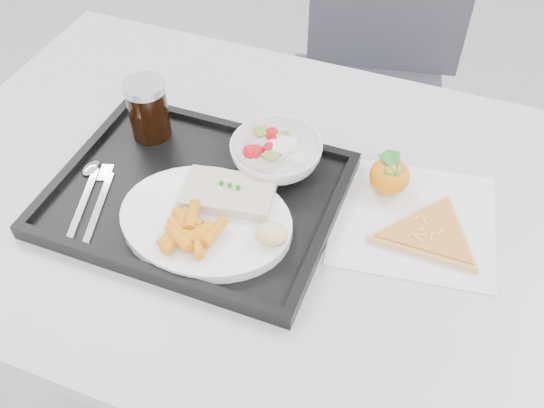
{
  "coord_description": "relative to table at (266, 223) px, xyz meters",
  "views": [
    {
      "loc": [
        0.26,
        -0.33,
        1.47
      ],
      "look_at": [
        0.02,
        0.27,
        0.77
      ],
      "focal_mm": 40.0,
      "sensor_mm": 36.0,
      "label": 1
    }
  ],
  "objects": [
    {
      "name": "tray",
      "position": [
        -0.1,
        -0.05,
        0.08
      ],
      "size": [
        0.45,
        0.35,
        0.03
      ],
      "color": "black",
      "rests_on": "table"
    },
    {
      "name": "napkin",
      "position": [
        0.24,
        0.04,
        0.07
      ],
      "size": [
        0.28,
        0.27,
        0.0
      ],
      "color": "silver",
      "rests_on": "table"
    },
    {
      "name": "bread_roll",
      "position": [
        0.05,
        -0.11,
        0.12
      ],
      "size": [
        0.06,
        0.05,
        0.03
      ],
      "color": "#F1BA85",
      "rests_on": "dinner_plate"
    },
    {
      "name": "carrot_pile",
      "position": [
        -0.06,
        -0.15,
        0.11
      ],
      "size": [
        0.09,
        0.1,
        0.03
      ],
      "color": "orange",
      "rests_on": "dinner_plate"
    },
    {
      "name": "pizza_slice",
      "position": [
        0.27,
        0.01,
        0.08
      ],
      "size": [
        0.27,
        0.27,
        0.02
      ],
      "color": "tan",
      "rests_on": "napkin"
    },
    {
      "name": "tangerine",
      "position": [
        0.18,
        0.08,
        0.1
      ],
      "size": [
        0.08,
        0.08,
        0.07
      ],
      "color": "orange",
      "rests_on": "napkin"
    },
    {
      "name": "cola_glass",
      "position": [
        -0.24,
        0.06,
        0.14
      ],
      "size": [
        0.07,
        0.07,
        0.11
      ],
      "color": "black",
      "rests_on": "tray"
    },
    {
      "name": "cutlery",
      "position": [
        -0.26,
        -0.1,
        0.08
      ],
      "size": [
        0.11,
        0.17,
        0.01
      ],
      "color": "silver",
      "rests_on": "tray"
    },
    {
      "name": "salad_bowl",
      "position": [
        -0.01,
        0.06,
        0.11
      ],
      "size": [
        0.15,
        0.15,
        0.05
      ],
      "color": "white",
      "rests_on": "tray"
    },
    {
      "name": "fish_fillet",
      "position": [
        -0.04,
        -0.05,
        0.11
      ],
      "size": [
        0.15,
        0.11,
        0.03
      ],
      "color": "beige",
      "rests_on": "dinner_plate"
    },
    {
      "name": "dinner_plate",
      "position": [
        -0.06,
        -0.1,
        0.09
      ],
      "size": [
        0.27,
        0.27,
        0.02
      ],
      "color": "white",
      "rests_on": "tray"
    },
    {
      "name": "salad_contents",
      "position": [
        -0.01,
        0.07,
        0.12
      ],
      "size": [
        0.09,
        0.08,
        0.03
      ],
      "color": "red",
      "rests_on": "salad_bowl"
    },
    {
      "name": "chair",
      "position": [
        0.02,
        0.73,
        -0.15
      ],
      "size": [
        0.5,
        0.5,
        0.93
      ],
      "color": "#37373E",
      "rests_on": "ground"
    },
    {
      "name": "table",
      "position": [
        0.0,
        0.0,
        0.0
      ],
      "size": [
        1.2,
        0.8,
        0.75
      ],
      "color": "#A7A7A9",
      "rests_on": "ground"
    }
  ]
}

